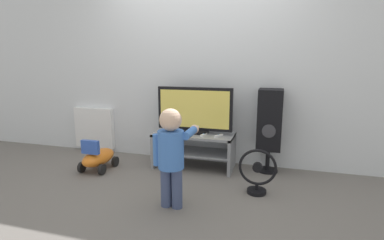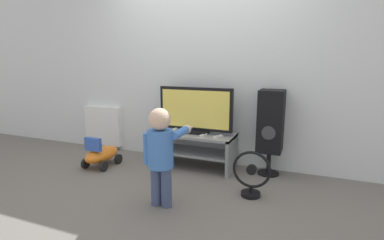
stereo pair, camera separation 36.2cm
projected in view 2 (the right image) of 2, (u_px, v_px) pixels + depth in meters
The scene contains 12 objects.
ground_plane at pixel (188, 173), 3.62m from camera, with size 16.00×16.00×0.00m, color slate.
wall_back at pixel (204, 63), 3.86m from camera, with size 10.00×0.06×2.60m.
tv_stand at pixel (195, 145), 3.78m from camera, with size 1.00×0.46×0.44m.
television at pixel (195, 111), 3.71m from camera, with size 0.95×0.20×0.57m.
game_console at pixel (174, 131), 3.77m from camera, with size 0.04×0.18×0.05m.
remote_primary at pixel (218, 136), 3.55m from camera, with size 0.09×0.13×0.03m.
remote_secondary at pixel (203, 135), 3.61m from camera, with size 0.06×0.13×0.03m.
child at pixel (161, 149), 2.72m from camera, with size 0.35×0.51×0.93m.
speaker_tower at pixel (271, 123), 3.48m from camera, with size 0.28×0.31×1.01m.
floor_fan at pixel (251, 176), 2.98m from camera, with size 0.38×0.20×0.47m.
ride_on_toy at pixel (101, 154), 3.83m from camera, with size 0.32×0.55×0.41m.
radiator at pixel (103, 126), 4.58m from camera, with size 0.62×0.08×0.65m.
Camera 2 is at (1.34, -3.15, 1.35)m, focal length 28.00 mm.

